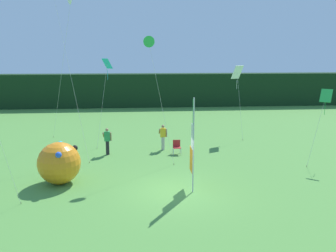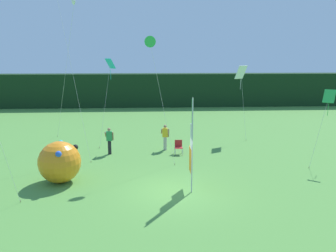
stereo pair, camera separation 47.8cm
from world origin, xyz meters
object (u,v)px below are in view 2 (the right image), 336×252
kite_white_diamond_3 (241,74)px  folding_chair (179,146)px  person_near_banner (165,137)px  kite_cyan_diamond_4 (110,68)px  kite_green_delta_6 (150,42)px  kite_green_diamond_5 (329,99)px  banner_flag (191,147)px  person_mid_field (109,140)px  kite_white_delta_1 (74,3)px  inflatable_balloon (60,162)px

kite_white_diamond_3 → folding_chair: bearing=-140.2°
person_near_banner → kite_cyan_diamond_4: kite_cyan_diamond_4 is taller
folding_chair → kite_cyan_diamond_4: size_ratio=0.15×
kite_green_delta_6 → kite_cyan_diamond_4: bearing=119.8°
kite_cyan_diamond_4 → kite_green_diamond_5: size_ratio=1.39×
person_near_banner → kite_cyan_diamond_4: 6.26m
kite_green_diamond_5 → banner_flag: bearing=-156.5°
person_near_banner → person_mid_field: person_mid_field is taller
folding_chair → banner_flag: bearing=-89.4°
person_mid_field → kite_white_diamond_3: (9.45, 4.00, 3.93)m
folding_chair → kite_green_diamond_5: 9.29m
person_near_banner → kite_white_delta_1: kite_white_delta_1 is taller
folding_chair → person_near_banner: bearing=130.2°
kite_white_delta_1 → kite_green_diamond_5: size_ratio=2.34×
inflatable_balloon → kite_white_diamond_3: bearing=37.9°
folding_chair → kite_white_delta_1: size_ratio=0.09×
kite_cyan_diamond_4 → kite_green_delta_6: 5.86m
inflatable_balloon → kite_green_delta_6: kite_green_delta_6 is taller
banner_flag → kite_cyan_diamond_4: size_ratio=0.74×
banner_flag → kite_white_delta_1: size_ratio=0.44×
folding_chair → kite_white_delta_1: kite_white_delta_1 is taller
banner_flag → folding_chair: (-0.06, 6.03, -1.62)m
kite_white_diamond_3 → person_near_banner: bearing=-151.2°
kite_white_diamond_3 → kite_white_delta_1: bearing=-177.2°
kite_white_delta_1 → kite_cyan_diamond_4: 4.94m
kite_white_delta_1 → kite_white_diamond_3: 12.88m
kite_cyan_diamond_4 → kite_green_delta_6: size_ratio=0.82×
inflatable_balloon → banner_flag: bearing=-12.0°
kite_green_delta_6 → banner_flag: bearing=-67.0°
banner_flag → folding_chair: size_ratio=5.00×
banner_flag → person_near_banner: 7.16m
inflatable_balloon → person_mid_field: bearing=68.4°
person_mid_field → kite_cyan_diamond_4: kite_cyan_diamond_4 is taller
person_near_banner → person_mid_field: size_ratio=0.99×
kite_green_diamond_5 → person_mid_field: bearing=168.4°
inflatable_balloon → kite_white_delta_1: bearing=93.7°
kite_white_diamond_3 → kite_cyan_diamond_4: bearing=-174.2°
person_mid_field → kite_cyan_diamond_4: bearing=92.7°
banner_flag → kite_green_diamond_5: banner_flag is taller
folding_chair → inflatable_balloon: bearing=-143.7°
person_near_banner → kite_green_delta_6: size_ratio=0.23×
folding_chair → kite_green_delta_6: kite_green_delta_6 is taller
kite_white_delta_1 → kite_green_delta_6: bearing=-46.0°
inflatable_balloon → kite_cyan_diamond_4: size_ratio=0.35×
folding_chair → kite_cyan_diamond_4: kite_cyan_diamond_4 is taller
folding_chair → kite_white_diamond_3: (5.01, 4.18, 4.34)m
banner_flag → inflatable_balloon: (-6.42, 1.36, -1.08)m
kite_cyan_diamond_4 → folding_chair: bearing=-35.0°
inflatable_balloon → kite_white_delta_1: (-0.53, 8.27, 8.69)m
kite_white_diamond_3 → kite_green_diamond_5: 7.48m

